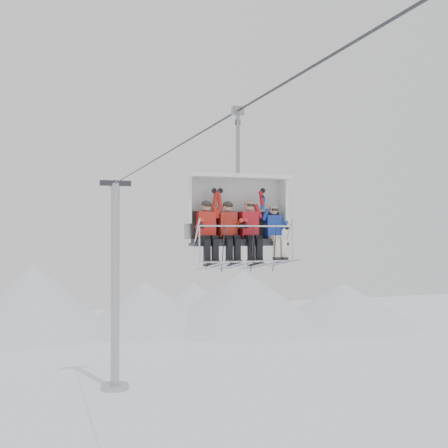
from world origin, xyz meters
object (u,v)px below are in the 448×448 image
object	(u,v)px
skier_far_left	(207,229)
skier_far_right	(275,231)
skier_center_left	(229,229)
chairlift_carrier	(236,210)
lift_tower_right	(115,299)
skier_center_right	(250,229)

from	to	relation	value
skier_far_left	skier_far_right	world-z (taller)	skier_far_left
skier_center_left	skier_far_right	size ratio (longest dim) A/B	1.02
skier_center_left	skier_far_right	xyz separation A→B (m)	(1.26, -0.01, -0.04)
chairlift_carrier	skier_center_left	xyz separation A→B (m)	(-0.30, -0.31, -0.50)
lift_tower_right	chairlift_carrier	distance (m)	23.51
chairlift_carrier	skier_far_left	size ratio (longest dim) A/B	2.30
chairlift_carrier	skier_center_right	size ratio (longest dim) A/B	2.26
skier_center_left	skier_center_right	size ratio (longest dim) A/B	0.98
lift_tower_right	skier_center_left	size ratio (longest dim) A/B	7.82
skier_far_left	skier_center_left	size ratio (longest dim) A/B	1.01
chairlift_carrier	skier_far_left	xyz separation A→B (m)	(-0.88, -0.31, -0.50)
lift_tower_right	chairlift_carrier	bearing A→B (deg)	-90.00
skier_center_right	skier_center_left	bearing A→B (deg)	-179.70
skier_far_left	chairlift_carrier	bearing A→B (deg)	19.36
skier_far_right	skier_center_right	bearing A→B (deg)	178.77
lift_tower_right	skier_center_right	bearing A→B (deg)	-89.32
skier_far_left	skier_far_right	bearing A→B (deg)	-0.38
skier_center_right	lift_tower_right	bearing A→B (deg)	90.68
chairlift_carrier	lift_tower_right	bearing A→B (deg)	90.00
skier_center_left	skier_far_right	bearing A→B (deg)	-0.53
skier_center_right	skier_far_right	distance (m)	0.68
lift_tower_right	skier_center_left	xyz separation A→B (m)	(-0.30, -23.28, 4.46)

